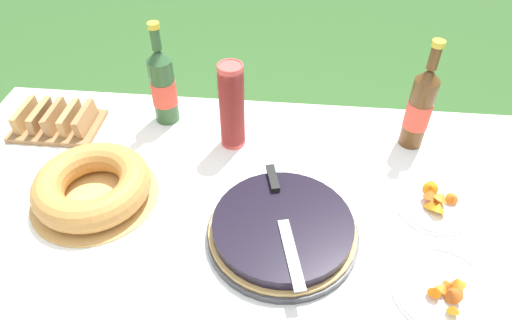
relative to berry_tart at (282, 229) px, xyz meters
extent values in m
cube|color=brown|center=(-0.12, 0.04, -0.05)|extent=(1.69, 1.05, 0.03)
cylinder|color=brown|center=(-0.91, 0.50, -0.42)|extent=(0.06, 0.06, 0.71)
cylinder|color=brown|center=(0.66, 0.50, -0.42)|extent=(0.06, 0.06, 0.71)
cube|color=white|center=(-0.12, 0.04, -0.03)|extent=(1.70, 1.06, 0.00)
cube|color=white|center=(-0.12, 0.56, -0.08)|extent=(1.70, 0.00, 0.10)
cylinder|color=#38383D|center=(0.00, 0.00, -0.02)|extent=(0.37, 0.37, 0.02)
cylinder|color=tan|center=(0.00, 0.00, 0.00)|extent=(0.36, 0.36, 0.01)
cylinder|color=black|center=(0.00, 0.00, 0.02)|extent=(0.34, 0.34, 0.03)
cube|color=silver|center=(0.02, -0.09, 0.03)|extent=(0.07, 0.19, 0.00)
cube|color=black|center=(-0.03, 0.14, 0.04)|extent=(0.04, 0.09, 0.01)
cylinder|color=tan|center=(-0.50, 0.08, -0.02)|extent=(0.33, 0.33, 0.01)
torus|color=#BC7F3D|center=(-0.50, 0.08, 0.02)|extent=(0.30, 0.30, 0.08)
cylinder|color=#E04C47|center=(-0.17, 0.34, 0.02)|extent=(0.07, 0.07, 0.09)
cylinder|color=#E04C47|center=(-0.17, 0.34, 0.03)|extent=(0.07, 0.07, 0.09)
cylinder|color=#E04C47|center=(-0.17, 0.34, 0.05)|extent=(0.07, 0.07, 0.09)
cylinder|color=#E04C47|center=(-0.17, 0.34, 0.06)|extent=(0.07, 0.07, 0.09)
cylinder|color=#E04C47|center=(-0.17, 0.34, 0.07)|extent=(0.07, 0.07, 0.09)
cylinder|color=#E04C47|center=(-0.17, 0.34, 0.08)|extent=(0.07, 0.07, 0.09)
cylinder|color=#E04C47|center=(-0.17, 0.34, 0.10)|extent=(0.07, 0.07, 0.09)
cylinder|color=#E04C47|center=(-0.17, 0.34, 0.11)|extent=(0.07, 0.07, 0.09)
cylinder|color=#E04C47|center=(-0.17, 0.34, 0.12)|extent=(0.07, 0.07, 0.09)
cylinder|color=#E04C47|center=(-0.17, 0.34, 0.14)|extent=(0.07, 0.07, 0.09)
cylinder|color=#E04C47|center=(-0.17, 0.34, 0.15)|extent=(0.07, 0.07, 0.09)
cylinder|color=#E04C47|center=(-0.17, 0.34, 0.16)|extent=(0.07, 0.07, 0.09)
cylinder|color=#E04C47|center=(-0.17, 0.34, 0.18)|extent=(0.07, 0.07, 0.09)
cylinder|color=#E04C47|center=(-0.17, 0.34, 0.19)|extent=(0.07, 0.07, 0.09)
torus|color=#E04C47|center=(-0.17, 0.34, 0.24)|extent=(0.07, 0.07, 0.01)
cylinder|color=#2D562D|center=(-0.39, 0.44, 0.08)|extent=(0.08, 0.08, 0.21)
cylinder|color=#E54C38|center=(-0.39, 0.44, 0.07)|extent=(0.08, 0.08, 0.08)
cone|color=#2D562D|center=(-0.39, 0.44, 0.20)|extent=(0.08, 0.08, 0.04)
cylinder|color=#2D562D|center=(-0.39, 0.44, 0.25)|extent=(0.03, 0.03, 0.06)
cylinder|color=gold|center=(-0.39, 0.44, 0.29)|extent=(0.03, 0.03, 0.02)
cylinder|color=brown|center=(0.36, 0.40, 0.08)|extent=(0.07, 0.07, 0.22)
cylinder|color=#E54C38|center=(0.36, 0.40, 0.08)|extent=(0.07, 0.07, 0.08)
cone|color=brown|center=(0.36, 0.40, 0.21)|extent=(0.07, 0.07, 0.04)
cylinder|color=brown|center=(0.36, 0.40, 0.26)|extent=(0.03, 0.03, 0.06)
cylinder|color=gold|center=(0.36, 0.40, 0.30)|extent=(0.03, 0.03, 0.02)
cylinder|color=white|center=(0.36, -0.12, -0.02)|extent=(0.22, 0.22, 0.01)
torus|color=white|center=(0.36, -0.12, -0.01)|extent=(0.22, 0.22, 0.01)
cone|color=#B77220|center=(0.35, -0.12, 0.00)|extent=(0.04, 0.03, 0.04)
cone|color=#A75215|center=(0.37, -0.11, -0.01)|extent=(0.04, 0.04, 0.03)
cone|color=#AD6711|center=(0.36, -0.17, 0.00)|extent=(0.03, 0.03, 0.03)
cone|color=#CB510A|center=(0.33, -0.14, 0.00)|extent=(0.04, 0.04, 0.02)
cone|color=#A94B18|center=(0.37, -0.14, 0.01)|extent=(0.06, 0.06, 0.05)
cone|color=#C2751A|center=(0.38, -0.11, 0.00)|extent=(0.05, 0.04, 0.04)
cylinder|color=white|center=(0.38, 0.14, -0.02)|extent=(0.19, 0.19, 0.01)
torus|color=white|center=(0.38, 0.14, -0.01)|extent=(0.19, 0.19, 0.01)
cone|color=#AC5E0F|center=(0.37, 0.12, 0.00)|extent=(0.05, 0.05, 0.04)
cone|color=#CE611D|center=(0.43, 0.14, 0.00)|extent=(0.04, 0.04, 0.03)
cone|color=orange|center=(0.40, 0.14, 0.01)|extent=(0.05, 0.05, 0.05)
cone|color=#D05D1E|center=(0.37, 0.15, 0.01)|extent=(0.05, 0.06, 0.04)
cone|color=#B14813|center=(0.39, 0.14, 0.01)|extent=(0.04, 0.04, 0.03)
cone|color=#C77A13|center=(0.39, 0.11, 0.00)|extent=(0.05, 0.05, 0.05)
cone|color=#C26C0C|center=(0.38, 0.18, 0.00)|extent=(0.05, 0.05, 0.04)
cube|color=olive|center=(-0.72, 0.36, -0.02)|extent=(0.26, 0.18, 0.02)
cube|color=#B2844C|center=(-0.82, 0.36, 0.02)|extent=(0.02, 0.14, 0.06)
cube|color=#9E7042|center=(-0.77, 0.36, 0.02)|extent=(0.03, 0.14, 0.06)
cube|color=#9E7042|center=(-0.72, 0.36, 0.02)|extent=(0.03, 0.14, 0.06)
cube|color=#B2844C|center=(-0.67, 0.36, 0.02)|extent=(0.02, 0.14, 0.06)
cube|color=#9E7042|center=(-0.63, 0.36, 0.02)|extent=(0.03, 0.14, 0.06)
camera|label=1|loc=(0.01, -0.70, 0.86)|focal=32.00mm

